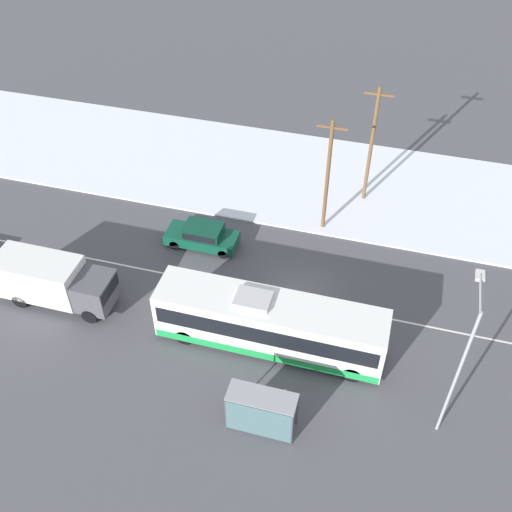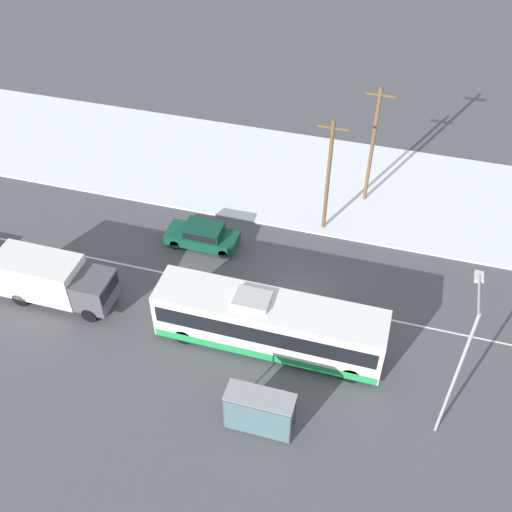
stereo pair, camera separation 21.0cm
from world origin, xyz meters
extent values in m
plane|color=#4C4C51|center=(0.00, 0.00, 0.00)|extent=(120.00, 120.00, 0.00)
cube|color=silver|center=(0.00, 11.60, 0.06)|extent=(80.00, 11.29, 0.12)
cube|color=silver|center=(0.00, 0.00, 0.00)|extent=(60.00, 0.12, 0.00)
cube|color=white|center=(-0.66, -3.45, 1.68)|extent=(11.86, 2.55, 2.82)
cube|color=black|center=(-0.66, -3.45, 2.02)|extent=(11.39, 2.57, 1.07)
cube|color=green|center=(-0.66, -3.45, 0.53)|extent=(11.74, 2.57, 0.51)
cube|color=#B2B2B2|center=(-1.55, -3.45, 3.21)|extent=(1.80, 1.40, 0.24)
cylinder|color=black|center=(3.87, -4.59, 0.50)|extent=(1.00, 0.28, 1.00)
cylinder|color=black|center=(3.87, -2.32, 0.50)|extent=(1.00, 0.28, 1.00)
cylinder|color=black|center=(-4.99, -4.59, 0.50)|extent=(1.00, 0.28, 1.00)
cylinder|color=black|center=(-4.99, -2.32, 0.50)|extent=(1.00, 0.28, 1.00)
cube|color=silver|center=(-13.83, -3.57, 1.66)|extent=(4.75, 2.30, 2.32)
cube|color=#4C4C51|center=(-10.50, -3.57, 1.40)|extent=(1.90, 2.18, 1.81)
cube|color=black|center=(-9.57, -3.57, 1.76)|extent=(0.06, 1.95, 0.80)
cylinder|color=black|center=(-10.50, -4.59, 0.45)|extent=(0.90, 0.26, 0.90)
cylinder|color=black|center=(-10.50, -2.55, 0.45)|extent=(0.90, 0.26, 0.90)
cylinder|color=black|center=(-14.78, -4.59, 0.45)|extent=(0.90, 0.26, 0.90)
cylinder|color=black|center=(-14.78, -2.55, 0.45)|extent=(0.90, 0.26, 0.90)
cube|color=#0F4733|center=(-6.69, 3.04, 0.56)|extent=(4.46, 1.80, 0.68)
cube|color=#0D3C2B|center=(-6.58, 3.04, 1.20)|extent=(2.32, 1.66, 0.59)
cube|color=black|center=(-6.58, 3.04, 1.21)|extent=(2.13, 1.69, 0.47)
cylinder|color=black|center=(-8.22, 2.25, 0.32)|extent=(0.64, 0.22, 0.64)
cylinder|color=black|center=(-8.22, 3.83, 0.32)|extent=(0.64, 0.22, 0.64)
cylinder|color=black|center=(-5.07, 2.25, 0.32)|extent=(0.64, 0.22, 0.64)
cylinder|color=black|center=(-5.07, 3.83, 0.32)|extent=(0.64, 0.22, 0.64)
cylinder|color=#23232D|center=(0.92, -7.29, 0.41)|extent=(0.12, 0.12, 0.81)
cylinder|color=#23232D|center=(1.17, -7.29, 0.41)|extent=(0.12, 0.12, 0.81)
cube|color=black|center=(1.05, -7.29, 1.15)|extent=(0.42, 0.23, 0.67)
sphere|color=tan|center=(1.05, -7.29, 1.62)|extent=(0.28, 0.28, 0.28)
cylinder|color=black|center=(0.78, -7.29, 1.11)|extent=(0.11, 0.11, 0.64)
cylinder|color=black|center=(1.31, -7.29, 1.11)|extent=(0.11, 0.11, 0.64)
cube|color=gray|center=(0.22, -8.30, 2.37)|extent=(3.18, 1.20, 0.06)
cube|color=slate|center=(0.22, -8.88, 1.20)|extent=(3.05, 0.04, 2.16)
cylinder|color=#474C51|center=(-1.33, -7.74, 1.17)|extent=(0.08, 0.08, 2.34)
cylinder|color=#474C51|center=(1.76, -7.74, 1.17)|extent=(0.08, 0.08, 2.34)
cylinder|color=#474C51|center=(-1.33, -8.86, 1.17)|extent=(0.08, 0.08, 2.34)
cylinder|color=#474C51|center=(1.76, -8.86, 1.17)|extent=(0.08, 0.08, 2.34)
cylinder|color=#9EA3A8|center=(8.19, -6.25, 4.09)|extent=(0.14, 0.14, 8.19)
cylinder|color=#9EA3A8|center=(8.19, -5.11, 8.04)|extent=(0.10, 2.28, 0.10)
cube|color=silver|center=(8.19, -3.98, 7.97)|extent=(0.36, 0.60, 0.16)
cylinder|color=brown|center=(0.26, 6.70, 3.95)|extent=(0.24, 0.24, 7.90)
cube|color=brown|center=(0.26, 6.70, 7.40)|extent=(1.80, 0.12, 0.12)
cylinder|color=brown|center=(2.37, 10.41, 4.17)|extent=(0.24, 0.24, 8.35)
cube|color=brown|center=(2.37, 10.41, 7.85)|extent=(1.80, 0.12, 0.12)
camera|label=1|loc=(4.02, -22.98, 25.10)|focal=42.00mm
camera|label=2|loc=(4.22, -22.92, 25.10)|focal=42.00mm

